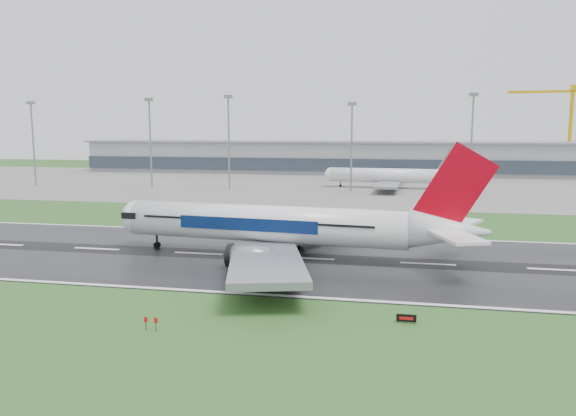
# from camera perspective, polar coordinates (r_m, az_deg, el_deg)

# --- Properties ---
(ground) EXTENTS (520.00, 520.00, 0.00)m
(ground) POSITION_cam_1_polar(r_m,az_deg,el_deg) (100.64, -9.21, -4.70)
(ground) COLOR #25501D
(ground) RESTS_ON ground
(runway) EXTENTS (400.00, 45.00, 0.10)m
(runway) POSITION_cam_1_polar(r_m,az_deg,el_deg) (100.63, -9.21, -4.67)
(runway) COLOR black
(runway) RESTS_ON ground
(apron) EXTENTS (400.00, 130.00, 0.08)m
(apron) POSITION_cam_1_polar(r_m,az_deg,el_deg) (220.75, 2.05, 2.47)
(apron) COLOR slate
(apron) RESTS_ON ground
(terminal) EXTENTS (240.00, 36.00, 15.00)m
(terminal) POSITION_cam_1_polar(r_m,az_deg,el_deg) (279.43, 4.00, 5.22)
(terminal) COLOR gray
(terminal) RESTS_ON ground
(main_airliner) EXTENTS (70.81, 68.00, 19.30)m
(main_airliner) POSITION_cam_1_polar(r_m,az_deg,el_deg) (94.74, 0.22, 0.60)
(main_airliner) COLOR white
(main_airliner) RESTS_ON runway
(parked_airliner) EXTENTS (53.91, 50.57, 15.06)m
(parked_airliner) POSITION_cam_1_polar(r_m,az_deg,el_deg) (208.89, 10.41, 4.09)
(parked_airliner) COLOR silver
(parked_airliner) RESTS_ON apron
(tower_crane) EXTENTS (43.27, 6.77, 42.82)m
(tower_crane) POSITION_cam_1_polar(r_m,az_deg,el_deg) (303.43, 27.12, 7.21)
(tower_crane) COLOR #DCA407
(tower_crane) RESTS_ON ground
(runway_sign) EXTENTS (2.29, 0.86, 1.04)m
(runway_sign) POSITION_cam_1_polar(r_m,az_deg,el_deg) (66.64, 12.12, -11.11)
(runway_sign) COLOR black
(runway_sign) RESTS_ON ground
(floodmast_0) EXTENTS (0.64, 0.64, 31.24)m
(floodmast_0) POSITION_cam_1_polar(r_m,az_deg,el_deg) (236.47, -24.80, 5.89)
(floodmast_0) COLOR gray
(floodmast_0) RESTS_ON ground
(floodmast_1) EXTENTS (0.64, 0.64, 32.03)m
(floodmast_1) POSITION_cam_1_polar(r_m,az_deg,el_deg) (211.81, -14.01, 6.32)
(floodmast_1) COLOR gray
(floodmast_1) RESTS_ON ground
(floodmast_2) EXTENTS (0.64, 0.64, 32.75)m
(floodmast_2) POSITION_cam_1_polar(r_m,az_deg,el_deg) (200.92, -6.13, 6.53)
(floodmast_2) COLOR gray
(floodmast_2) RESTS_ON ground
(floodmast_3) EXTENTS (0.64, 0.64, 29.88)m
(floodmast_3) POSITION_cam_1_polar(r_m,az_deg,el_deg) (192.65, 6.57, 6.02)
(floodmast_3) COLOR gray
(floodmast_3) RESTS_ON ground
(floodmast_4) EXTENTS (0.64, 0.64, 32.57)m
(floodmast_4) POSITION_cam_1_polar(r_m,az_deg,el_deg) (193.56, 18.40, 6.06)
(floodmast_4) COLOR gray
(floodmast_4) RESTS_ON ground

